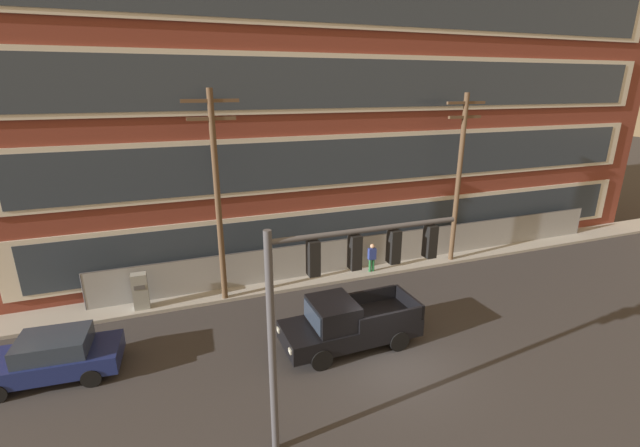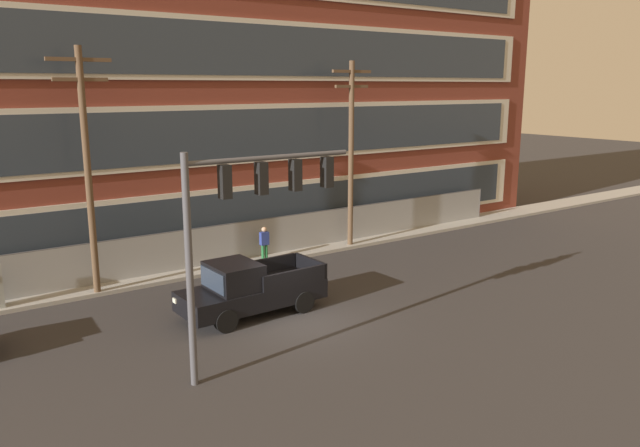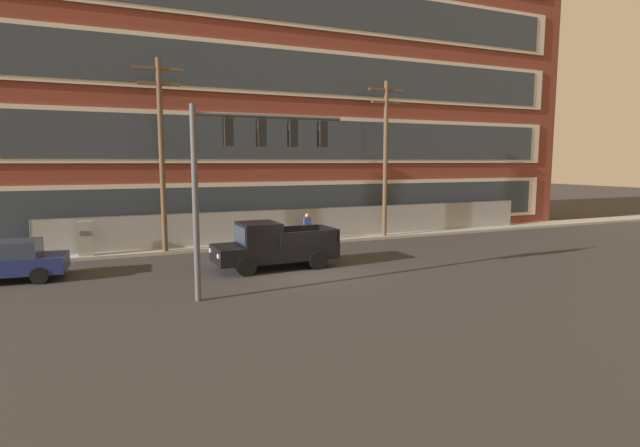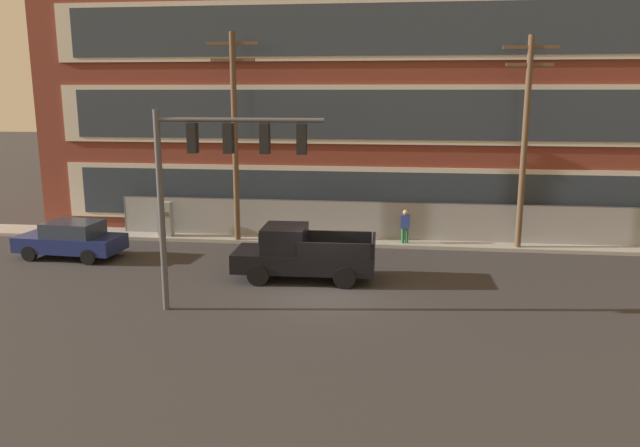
# 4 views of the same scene
# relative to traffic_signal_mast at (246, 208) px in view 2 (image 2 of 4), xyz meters

# --- Properties ---
(ground_plane) EXTENTS (160.00, 160.00, 0.00)m
(ground_plane) POSITION_rel_traffic_signal_mast_xyz_m (3.20, 2.29, -4.73)
(ground_plane) COLOR #333030
(sidewalk_building_side) EXTENTS (80.00, 1.96, 0.16)m
(sidewalk_building_side) POSITION_rel_traffic_signal_mast_xyz_m (3.20, 9.85, -4.65)
(sidewalk_building_side) COLOR #9E9B93
(sidewalk_building_side) RESTS_ON ground
(brick_mill_building) EXTENTS (38.90, 10.40, 19.21)m
(brick_mill_building) POSITION_rel_traffic_signal_mast_xyz_m (6.90, 15.73, 4.88)
(brick_mill_building) COLOR brown
(brick_mill_building) RESTS_ON ground
(chain_link_fence) EXTENTS (29.15, 0.06, 1.91)m
(chain_link_fence) POSITION_rel_traffic_signal_mast_xyz_m (6.94, 10.03, -3.76)
(chain_link_fence) COLOR gray
(chain_link_fence) RESTS_ON ground
(traffic_signal_mast) EXTENTS (5.23, 0.43, 6.36)m
(traffic_signal_mast) POSITION_rel_traffic_signal_mast_xyz_m (0.00, 0.00, 0.00)
(traffic_signal_mast) COLOR #4C4C51
(traffic_signal_mast) RESTS_ON ground
(pickup_truck_black) EXTENTS (5.30, 2.22, 2.02)m
(pickup_truck_black) POSITION_rel_traffic_signal_mast_xyz_m (2.08, 3.78, -3.78)
(pickup_truck_black) COLOR black
(pickup_truck_black) RESTS_ON ground
(utility_pole_near_corner) EXTENTS (2.30, 0.26, 9.43)m
(utility_pole_near_corner) POSITION_rel_traffic_signal_mast_xyz_m (-1.74, 9.08, 0.43)
(utility_pole_near_corner) COLOR brown
(utility_pole_near_corner) RESTS_ON ground
(utility_pole_midblock) EXTENTS (2.27, 0.26, 9.17)m
(utility_pole_midblock) POSITION_rel_traffic_signal_mast_xyz_m (10.89, 9.27, 0.30)
(utility_pole_midblock) COLOR brown
(utility_pole_midblock) RESTS_ON ground
(pedestrian_near_cabinet) EXTENTS (0.41, 0.27, 1.69)m
(pedestrian_near_cabinet) POSITION_rel_traffic_signal_mast_xyz_m (5.95, 9.35, -3.76)
(pedestrian_near_cabinet) COLOR #236B38
(pedestrian_near_cabinet) RESTS_ON ground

